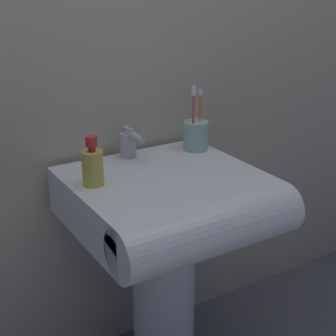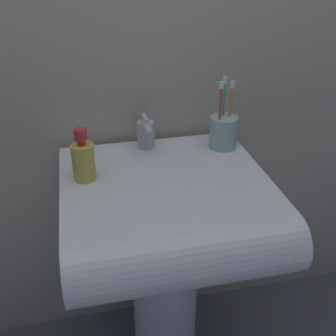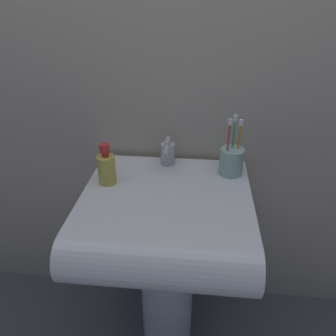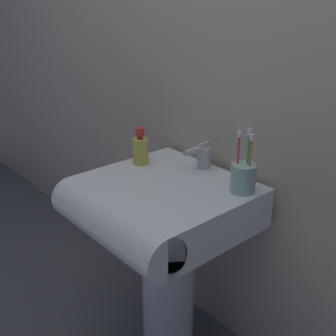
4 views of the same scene
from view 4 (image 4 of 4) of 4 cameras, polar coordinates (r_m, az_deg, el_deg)
wall_back at (r=1.49m, az=8.47°, el=17.92°), size 5.00×0.05×2.40m
sink_pedestal at (r=1.65m, az=0.01°, el=-15.79°), size 0.20×0.20×0.58m
sink_basin at (r=1.42m, az=-1.64°, el=-5.21°), size 0.53×0.54×0.14m
faucet at (r=1.53m, az=4.65°, el=1.64°), size 0.05×0.12×0.10m
toothbrush_cup at (r=1.36m, az=10.15°, el=-1.22°), size 0.08×0.08×0.21m
soap_bottle at (r=1.57m, az=-3.76°, el=2.51°), size 0.06×0.06×0.14m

